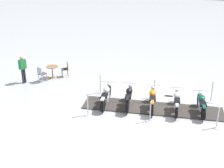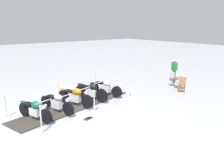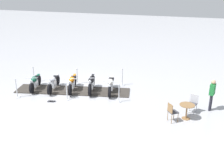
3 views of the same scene
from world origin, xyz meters
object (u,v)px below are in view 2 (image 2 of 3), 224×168
object	(u,v)px
motorcycle_copper	(76,96)
stanchion_left_rear	(95,84)
motorcycle_cream	(105,87)
stanchion_right_front	(41,125)
cafe_chair_across_table	(173,78)
motorcycle_forest	(35,109)
motorcycle_chrome	(57,102)
motorcycle_black	(91,91)
bystander_person	(174,69)
cafe_chair_near_table	(182,84)
cafe_table	(181,81)
stanchion_right_mid	(94,105)
stanchion_right_rear	(129,91)
info_placard	(88,117)
stanchion_left_mid	(59,96)
stanchion_left_front	(6,109)

from	to	relation	value
motorcycle_copper	stanchion_left_rear	world-z (taller)	stanchion_left_rear
motorcycle_cream	stanchion_right_front	distance (m)	5.36
stanchion_right_front	cafe_chair_across_table	xyz separation A→B (m)	(-9.51, -1.32, 0.21)
motorcycle_forest	motorcycle_chrome	distance (m)	1.15
motorcycle_black	stanchion_left_rear	bearing A→B (deg)	124.18
bystander_person	cafe_chair_near_table	bearing A→B (deg)	60.92
cafe_table	cafe_chair_near_table	size ratio (longest dim) A/B	0.80
stanchion_left_rear	motorcycle_copper	bearing A→B (deg)	37.51
stanchion_right_front	motorcycle_forest	bearing A→B (deg)	-102.34
stanchion_right_mid	stanchion_right_rear	distance (m)	2.90
motorcycle_black	cafe_chair_across_table	bearing A→B (deg)	66.28
motorcycle_black	cafe_table	world-z (taller)	motorcycle_black
info_placard	cafe_chair_near_table	size ratio (longest dim) A/B	0.47
cafe_chair_near_table	cafe_chair_across_table	world-z (taller)	cafe_chair_across_table
motorcycle_copper	info_placard	xyz separation A→B (m)	(0.43, 1.75, -0.46)
stanchion_left_mid	bystander_person	xyz separation A→B (m)	(-8.11, 1.27, 0.69)
motorcycle_cream	stanchion_right_mid	world-z (taller)	stanchion_right_mid
stanchion_left_rear	cafe_chair_near_table	xyz separation A→B (m)	(-3.59, 3.80, 0.18)
cafe_chair_near_table	stanchion_right_mid	bearing A→B (deg)	133.59
motorcycle_cream	motorcycle_chrome	bearing A→B (deg)	-91.55
stanchion_right_mid	stanchion_left_rear	distance (m)	3.86
stanchion_right_mid	cafe_chair_across_table	world-z (taller)	stanchion_right_mid
stanchion_right_front	cafe_chair_near_table	world-z (taller)	stanchion_right_front
motorcycle_cream	bystander_person	size ratio (longest dim) A/B	1.35
stanchion_right_mid	info_placard	size ratio (longest dim) A/B	2.36
stanchion_right_mid	cafe_chair_near_table	world-z (taller)	stanchion_right_mid
motorcycle_cream	stanchion_right_rear	distance (m)	1.38
motorcycle_copper	bystander_person	world-z (taller)	bystander_person
stanchion_right_mid	cafe_table	bearing A→B (deg)	178.88
stanchion_right_mid	stanchion_right_front	xyz separation A→B (m)	(2.82, 0.66, 0.01)
stanchion_right_rear	motorcycle_forest	bearing A→B (deg)	-0.34
motorcycle_cream	bystander_person	xyz separation A→B (m)	(-5.56, 0.52, 0.50)
motorcycle_forest	stanchion_left_front	size ratio (longest dim) A/B	1.87
stanchion_right_front	motorcycle_cream	bearing A→B (deg)	-153.48
motorcycle_cream	stanchion_right_front	size ratio (longest dim) A/B	1.97
motorcycle_forest	stanchion_left_rear	world-z (taller)	stanchion_left_rear
motorcycle_black	cafe_chair_near_table	world-z (taller)	motorcycle_black
stanchion_left_front	stanchion_right_rear	distance (m)	6.33
motorcycle_forest	stanchion_right_mid	xyz separation A→B (m)	(-2.53, 0.69, -0.17)
stanchion_left_mid	cafe_chair_across_table	distance (m)	7.50
stanchion_left_front	motorcycle_cream	bearing A→B (deg)	178.95
info_placard	stanchion_right_mid	bearing A→B (deg)	-155.61
stanchion_left_rear	motorcycle_forest	bearing A→B (deg)	27.25
motorcycle_forest	cafe_chair_across_table	xyz separation A→B (m)	(-9.22, 0.03, 0.05)
motorcycle_copper	motorcycle_cream	bearing A→B (deg)	86.27
motorcycle_copper	stanchion_right_front	xyz separation A→B (m)	(2.54, 1.87, -0.19)
motorcycle_forest	stanchion_right_mid	distance (m)	2.63
stanchion_right_mid	stanchion_right_rear	bearing A→B (deg)	-166.90
motorcycle_black	info_placard	bearing A→B (deg)	-53.19
motorcycle_chrome	motorcycle_cream	xyz separation A→B (m)	(-3.37, -0.79, -0.02)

